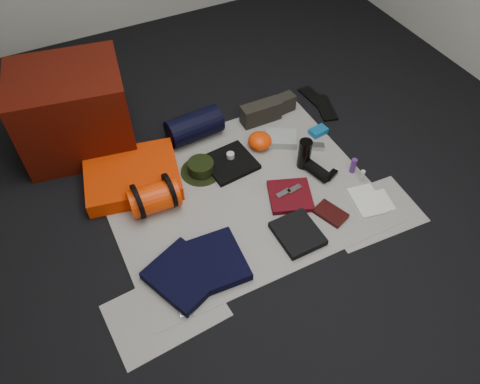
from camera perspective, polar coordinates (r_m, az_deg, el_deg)
name	(u,v)px	position (r m, az deg, el deg)	size (l,w,h in m)	color
floor	(239,194)	(2.96, -0.13, -0.27)	(4.50, 4.50, 0.02)	black
newspaper_mat	(239,193)	(2.95, -0.13, -0.11)	(1.60, 1.30, 0.01)	#B7B3A8
newspaper_sheet_front_left	(166,311)	(2.53, -9.05, -14.10)	(0.58, 0.40, 0.00)	#B7B3A8
newspaper_sheet_front_right	(371,212)	(2.96, 15.67, -2.39)	(0.58, 0.40, 0.00)	#B7B3A8
red_cabinet	(73,111)	(3.26, -19.67, 9.27)	(0.69, 0.57, 0.57)	#4A0D05
sleeping_pad	(132,176)	(3.05, -13.00, 1.91)	(0.58, 0.47, 0.11)	#EF3402
stuff_sack	(154,198)	(2.85, -10.39, -0.74)	(0.17, 0.17, 0.30)	#FE3804
sack_strap_left	(138,202)	(2.82, -12.35, -1.16)	(0.22, 0.22, 0.03)	black
sack_strap_right	(170,190)	(2.85, -8.57, 0.21)	(0.22, 0.22, 0.03)	black
navy_duffel	(194,126)	(3.26, -5.59, 7.98)	(0.20, 0.20, 0.38)	black
boonie_brim	(201,171)	(3.08, -4.74, 2.55)	(0.27, 0.27, 0.01)	black
boonie_crown	(201,167)	(3.05, -4.79, 3.08)	(0.17, 0.17, 0.07)	black
hiking_boot_left	(261,113)	(3.40, 2.54, 9.65)	(0.29, 0.11, 0.14)	#292620
hiking_boot_right	(279,105)	(3.48, 4.72, 10.47)	(0.25, 0.09, 0.13)	#292620
flip_flop_left	(313,97)	(3.69, 8.92, 11.35)	(0.10, 0.27, 0.01)	black
flip_flop_right	(325,108)	(3.60, 10.32, 10.09)	(0.11, 0.29, 0.02)	black
trousers_navy_a	(184,276)	(2.58, -6.88, -10.08)	(0.32, 0.36, 0.06)	black
trousers_navy_b	(215,261)	(2.61, -3.05, -8.44)	(0.31, 0.35, 0.05)	black
trousers_charcoal	(298,233)	(2.74, 7.04, -5.04)	(0.24, 0.27, 0.04)	black
black_tshirt	(230,163)	(3.10, -1.25, 3.58)	(0.31, 0.29, 0.03)	black
red_shirt	(290,196)	(2.92, 6.14, -0.48)	(0.26, 0.26, 0.03)	#550911
orange_stuff_sack	(260,141)	(3.20, 2.43, 6.25)	(0.16, 0.16, 0.11)	#FE3804
first_aid_pouch	(281,139)	(3.27, 5.02, 6.48)	(0.21, 0.16, 0.05)	#97A099
water_bottle	(304,154)	(3.06, 7.87, 4.62)	(0.09, 0.09, 0.21)	black
speaker	(316,170)	(3.06, 9.28, 2.65)	(0.08, 0.08, 0.20)	black
compact_camera	(318,147)	(3.25, 9.45, 5.48)	(0.09, 0.05, 0.04)	#B2B2B7
cyan_case	(318,131)	(3.37, 9.54, 7.33)	(0.12, 0.08, 0.04)	#0F5F98
toiletry_purple	(353,166)	(3.12, 13.64, 3.15)	(0.04, 0.04, 0.11)	#512476
toiletry_clear	(362,176)	(3.08, 14.65, 1.93)	(0.03, 0.03, 0.08)	#AFB3AE
paperback_book	(331,213)	(2.87, 10.99, -2.58)	(0.12, 0.19, 0.03)	black
map_booklet	(367,201)	(3.00, 15.19, -1.01)	(0.17, 0.24, 0.01)	silver
map_printout	(380,201)	(3.02, 16.70, -1.06)	(0.13, 0.17, 0.01)	silver
sunglasses	(331,175)	(3.09, 11.08, 2.05)	(0.10, 0.04, 0.03)	black
key_cluster	(187,310)	(2.50, -6.51, -14.09)	(0.07, 0.07, 0.01)	#B2B2B7
tape_roll	(230,155)	(3.10, -1.17, 4.48)	(0.05, 0.05, 0.04)	beige
energy_bar_a	(283,193)	(2.90, 5.30, -0.17)	(0.10, 0.04, 0.01)	#B2B2B7
energy_bar_b	(294,189)	(2.93, 6.65, 0.36)	(0.10, 0.04, 0.01)	#B2B2B7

